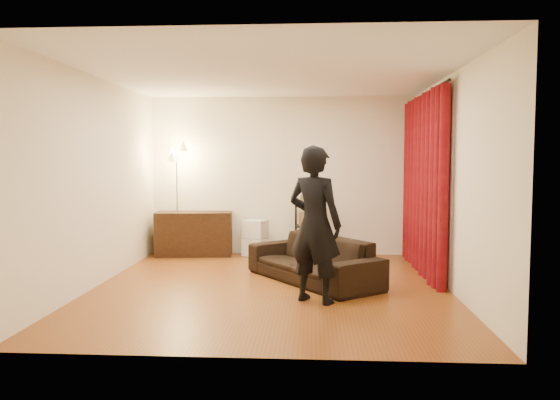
# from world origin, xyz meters

# --- Properties ---
(floor) EXTENTS (5.00, 5.00, 0.00)m
(floor) POSITION_xyz_m (0.00, 0.00, 0.00)
(floor) COLOR brown
(floor) RESTS_ON ground
(ceiling) EXTENTS (5.00, 5.00, 0.00)m
(ceiling) POSITION_xyz_m (0.00, 0.00, 2.70)
(ceiling) COLOR white
(ceiling) RESTS_ON ground
(wall_back) EXTENTS (5.00, 0.00, 5.00)m
(wall_back) POSITION_xyz_m (0.00, 2.50, 1.35)
(wall_back) COLOR white
(wall_back) RESTS_ON ground
(wall_front) EXTENTS (5.00, 0.00, 5.00)m
(wall_front) POSITION_xyz_m (0.00, -2.50, 1.35)
(wall_front) COLOR white
(wall_front) RESTS_ON ground
(wall_left) EXTENTS (0.00, 5.00, 5.00)m
(wall_left) POSITION_xyz_m (-2.25, 0.00, 1.35)
(wall_left) COLOR white
(wall_left) RESTS_ON ground
(wall_right) EXTENTS (0.00, 5.00, 5.00)m
(wall_right) POSITION_xyz_m (2.25, 0.00, 1.35)
(wall_right) COLOR white
(wall_right) RESTS_ON ground
(curtain_rod) EXTENTS (0.04, 2.65, 0.04)m
(curtain_rod) POSITION_xyz_m (2.15, 1.12, 2.58)
(curtain_rod) COLOR black
(curtain_rod) RESTS_ON wall_right
(curtain) EXTENTS (0.22, 2.65, 2.55)m
(curtain) POSITION_xyz_m (2.13, 1.12, 1.28)
(curtain) COLOR maroon
(curtain) RESTS_ON ground
(sofa) EXTENTS (1.88, 2.13, 0.60)m
(sofa) POSITION_xyz_m (0.54, 0.36, 0.30)
(sofa) COLOR black
(sofa) RESTS_ON ground
(person) EXTENTS (0.78, 0.70, 1.79)m
(person) POSITION_xyz_m (0.56, -0.68, 0.90)
(person) COLOR black
(person) RESTS_ON ground
(media_cabinet) EXTENTS (1.32, 0.61, 0.75)m
(media_cabinet) POSITION_xyz_m (-1.48, 2.23, 0.37)
(media_cabinet) COLOR black
(media_cabinet) RESTS_ON ground
(storage_boxes) EXTENTS (0.46, 0.42, 0.61)m
(storage_boxes) POSITION_xyz_m (-0.44, 2.24, 0.31)
(storage_boxes) COLOR silver
(storage_boxes) RESTS_ON ground
(wire_shelf) EXTENTS (0.55, 0.45, 1.06)m
(wire_shelf) POSITION_xyz_m (0.49, 2.15, 0.53)
(wire_shelf) COLOR black
(wire_shelf) RESTS_ON ground
(floor_lamp) EXTENTS (0.35, 0.35, 1.88)m
(floor_lamp) POSITION_xyz_m (-1.75, 2.15, 0.94)
(floor_lamp) COLOR silver
(floor_lamp) RESTS_ON ground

